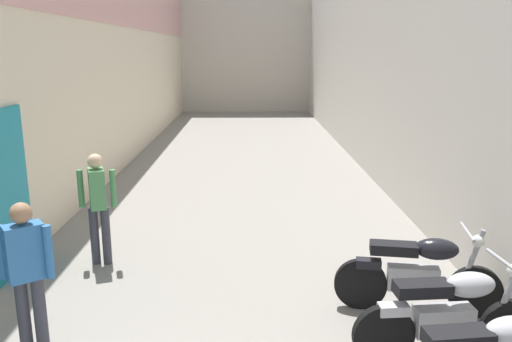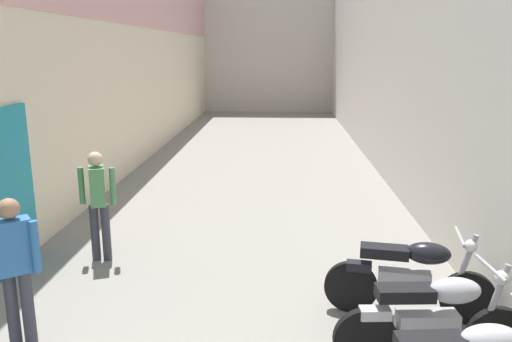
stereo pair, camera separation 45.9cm
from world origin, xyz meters
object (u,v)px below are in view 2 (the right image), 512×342
(motorcycle_fifth, at_px, (410,276))
(pedestrian_further_down, at_px, (98,198))
(pedestrian_mid_alley, at_px, (15,263))
(motorcycle_fourth, at_px, (434,318))

(motorcycle_fifth, bearing_deg, pedestrian_further_down, 160.24)
(motorcycle_fifth, relative_size, pedestrian_mid_alley, 1.17)
(motorcycle_fourth, distance_m, pedestrian_further_down, 4.63)
(motorcycle_fifth, xyz_separation_m, pedestrian_mid_alley, (-4.00, -0.81, 0.42))
(motorcycle_fourth, xyz_separation_m, pedestrian_further_down, (-3.97, 2.35, 0.42))
(pedestrian_mid_alley, bearing_deg, motorcycle_fifth, 11.44)
(pedestrian_further_down, bearing_deg, pedestrian_mid_alley, -90.63)
(motorcycle_fourth, bearing_deg, pedestrian_further_down, 149.43)
(pedestrian_mid_alley, bearing_deg, pedestrian_further_down, 89.37)
(pedestrian_mid_alley, distance_m, pedestrian_further_down, 2.24)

